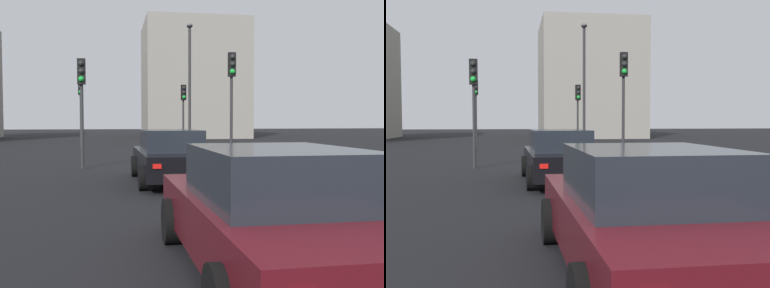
# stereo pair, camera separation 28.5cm
# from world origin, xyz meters

# --- Properties ---
(car_black_lead) EXTENTS (4.71, 2.05, 1.48)m
(car_black_lead) POSITION_xyz_m (9.03, 0.14, 0.72)
(car_black_lead) COLOR black
(car_black_lead) RESTS_ON ground_plane
(car_maroon_second) EXTENTS (4.85, 2.11, 1.46)m
(car_maroon_second) POSITION_xyz_m (1.14, -0.06, 0.71)
(car_maroon_second) COLOR #510F16
(car_maroon_second) RESTS_ON ground_plane
(traffic_light_near_left) EXTENTS (0.32, 0.29, 4.28)m
(traffic_light_near_left) POSITION_xyz_m (13.22, -2.72, 3.07)
(traffic_light_near_left) COLOR #2D2D30
(traffic_light_near_left) RESTS_ON ground_plane
(traffic_light_near_right) EXTENTS (0.32, 0.28, 3.89)m
(traffic_light_near_right) POSITION_xyz_m (12.94, 2.80, 2.81)
(traffic_light_near_right) COLOR #2D2D30
(traffic_light_near_right) RESTS_ON ground_plane
(traffic_light_far_left) EXTENTS (0.32, 0.29, 4.13)m
(traffic_light_far_left) POSITION_xyz_m (24.83, 3.67, 2.97)
(traffic_light_far_left) COLOR #2D2D30
(traffic_light_far_left) RESTS_ON ground_plane
(traffic_light_far_right) EXTENTS (0.33, 0.31, 3.77)m
(traffic_light_far_right) POSITION_xyz_m (22.84, -2.31, 2.72)
(traffic_light_far_right) COLOR #2D2D30
(traffic_light_far_right) RESTS_ON ground_plane
(street_lamp_kerbside) EXTENTS (0.56, 0.36, 7.26)m
(street_lamp_kerbside) POSITION_xyz_m (22.71, -2.65, 4.28)
(street_lamp_kerbside) COLOR #2D2D30
(street_lamp_kerbside) RESTS_ON ground_plane
(building_facade_left) EXTENTS (9.92, 9.58, 11.07)m
(building_facade_left) POSITION_xyz_m (41.48, -6.00, 5.54)
(building_facade_left) COLOR gray
(building_facade_left) RESTS_ON ground_plane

